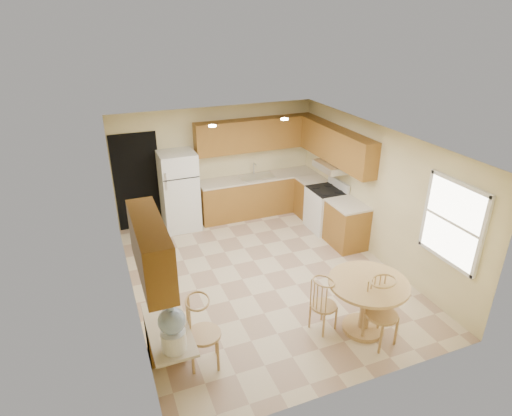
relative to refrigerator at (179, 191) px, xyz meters
name	(u,v)px	position (x,y,z in m)	size (l,w,h in m)	color
floor	(264,274)	(0.95, -2.40, -0.85)	(5.50, 5.50, 0.00)	beige
ceiling	(265,139)	(0.95, -2.40, 1.65)	(4.50, 5.50, 0.02)	white
wall_back	(217,163)	(0.95, 0.35, 0.40)	(4.50, 0.02, 2.50)	beige
wall_front	(357,308)	(0.95, -5.15, 0.40)	(4.50, 0.02, 2.50)	beige
wall_left	(127,235)	(-1.30, -2.40, 0.40)	(0.02, 5.50, 2.50)	beige
wall_right	(376,193)	(3.20, -2.40, 0.40)	(0.02, 5.50, 2.50)	beige
doorway	(137,182)	(-0.80, 0.34, 0.20)	(0.90, 0.02, 2.10)	black
base_cab_back	(258,196)	(1.83, 0.05, -0.42)	(2.75, 0.60, 0.87)	olive
counter_back	(258,177)	(1.83, 0.05, 0.04)	(2.75, 0.63, 0.04)	beige
base_cab_right_a	(311,198)	(2.90, -0.54, -0.42)	(0.60, 0.59, 0.87)	olive
counter_right_a	(312,180)	(2.90, -0.54, 0.04)	(0.63, 0.59, 0.04)	beige
base_cab_right_b	(346,225)	(2.90, -2.00, -0.42)	(0.60, 0.80, 0.87)	olive
counter_right_b	(348,205)	(2.90, -2.00, 0.04)	(0.63, 0.80, 0.04)	beige
upper_cab_back	(256,135)	(1.83, 0.19, 1.00)	(2.75, 0.33, 0.70)	olive
upper_cab_right	(336,145)	(3.04, -1.19, 1.00)	(0.33, 2.42, 0.70)	olive
upper_cab_left	(151,249)	(-1.13, -4.00, 1.00)	(0.33, 1.40, 0.70)	olive
sink	(257,177)	(1.80, 0.05, 0.06)	(0.78, 0.44, 0.01)	silver
range_hood	(332,166)	(2.95, -1.22, 0.57)	(0.50, 0.76, 0.14)	silver
desk_pedestal	(165,333)	(-1.05, -3.72, -0.49)	(0.48, 0.42, 0.72)	olive
desk_top	(168,328)	(-1.05, -4.10, -0.10)	(0.50, 1.20, 0.04)	beige
window	(453,222)	(3.18, -4.25, 0.65)	(0.06, 1.12, 1.30)	white
can_light_a	(212,126)	(0.45, -1.20, 1.63)	(0.14, 0.14, 0.02)	white
can_light_b	(284,119)	(1.85, -1.20, 1.63)	(0.14, 0.14, 0.02)	white
refrigerator	(179,191)	(0.00, 0.00, 0.00)	(0.75, 0.73, 1.70)	white
stove	(326,209)	(2.88, -1.22, -0.38)	(0.65, 0.76, 1.09)	white
dining_table	(367,299)	(1.76, -4.30, -0.30)	(1.14, 1.14, 0.85)	tan
chair_table_a	(327,303)	(1.21, -4.13, -0.33)	(0.38, 0.49, 0.86)	tan
chair_table_b	(387,311)	(1.81, -4.70, -0.24)	(0.45, 0.46, 1.01)	tan
chair_desk	(205,331)	(-0.60, -4.17, -0.23)	(0.45, 0.59, 1.03)	tan
water_crock	(173,328)	(-1.05, -4.50, 0.21)	(0.31, 0.31, 0.65)	white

